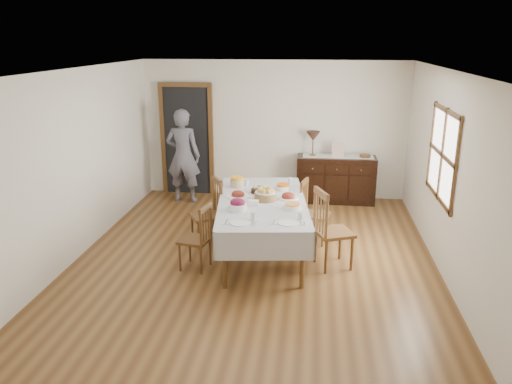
# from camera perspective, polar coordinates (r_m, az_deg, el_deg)

# --- Properties ---
(ground) EXTENTS (6.00, 6.00, 0.00)m
(ground) POSITION_cam_1_polar(r_m,az_deg,el_deg) (7.14, -0.10, -7.54)
(ground) COLOR brown
(room_shell) EXTENTS (5.02, 6.02, 2.65)m
(room_shell) POSITION_cam_1_polar(r_m,az_deg,el_deg) (7.04, -0.87, 6.19)
(room_shell) COLOR silver
(room_shell) RESTS_ON ground
(dining_table) EXTENTS (1.50, 2.51, 0.82)m
(dining_table) POSITION_cam_1_polar(r_m,az_deg,el_deg) (6.98, 0.71, -1.73)
(dining_table) COLOR silver
(dining_table) RESTS_ON ground
(chair_left_near) EXTENTS (0.45, 0.45, 0.91)m
(chair_left_near) POSITION_cam_1_polar(r_m,az_deg,el_deg) (6.70, -6.67, -5.08)
(chair_left_near) COLOR #58371A
(chair_left_near) RESTS_ON ground
(chair_left_far) EXTENTS (0.57, 0.57, 1.01)m
(chair_left_far) POSITION_cam_1_polar(r_m,az_deg,el_deg) (7.47, -5.37, -2.24)
(chair_left_far) COLOR #58371A
(chair_left_far) RESTS_ON ground
(chair_right_near) EXTENTS (0.60, 0.60, 1.10)m
(chair_right_near) POSITION_cam_1_polar(r_m,az_deg,el_deg) (6.74, 8.49, -4.13)
(chair_right_near) COLOR #58371A
(chair_right_near) RESTS_ON ground
(chair_right_far) EXTENTS (0.48, 0.48, 0.96)m
(chair_right_far) POSITION_cam_1_polar(r_m,az_deg,el_deg) (7.58, 6.41, -2.17)
(chair_right_far) COLOR #58371A
(chair_right_far) RESTS_ON ground
(sideboard) EXTENTS (1.45, 0.53, 0.87)m
(sideboard) POSITION_cam_1_polar(r_m,az_deg,el_deg) (9.51, 9.09, 1.45)
(sideboard) COLOR black
(sideboard) RESTS_ON ground
(person) EXTENTS (0.61, 0.41, 1.88)m
(person) POSITION_cam_1_polar(r_m,az_deg,el_deg) (9.40, -8.34, 4.46)
(person) COLOR #5A5864
(person) RESTS_ON ground
(bread_basket) EXTENTS (0.31, 0.31, 0.18)m
(bread_basket) POSITION_cam_1_polar(r_m,az_deg,el_deg) (6.96, 1.07, -0.31)
(bread_basket) COLOR olive
(bread_basket) RESTS_ON dining_table
(egg_basket) EXTENTS (0.23, 0.23, 0.11)m
(egg_basket) POSITION_cam_1_polar(r_m,az_deg,el_deg) (7.30, 0.31, 0.25)
(egg_basket) COLOR black
(egg_basket) RESTS_ON dining_table
(ham_platter_a) EXTENTS (0.33, 0.33, 0.11)m
(ham_platter_a) POSITION_cam_1_polar(r_m,az_deg,el_deg) (7.11, -2.08, -0.34)
(ham_platter_a) COLOR white
(ham_platter_a) RESTS_ON dining_table
(ham_platter_b) EXTENTS (0.27, 0.27, 0.11)m
(ham_platter_b) POSITION_cam_1_polar(r_m,az_deg,el_deg) (7.03, 3.72, -0.55)
(ham_platter_b) COLOR white
(ham_platter_b) RESTS_ON dining_table
(beet_bowl) EXTENTS (0.24, 0.24, 0.16)m
(beet_bowl) POSITION_cam_1_polar(r_m,az_deg,el_deg) (6.56, -2.12, -1.51)
(beet_bowl) COLOR white
(beet_bowl) RESTS_ON dining_table
(carrot_bowl) EXTENTS (0.20, 0.20, 0.09)m
(carrot_bowl) POSITION_cam_1_polar(r_m,az_deg,el_deg) (7.44, 3.09, 0.57)
(carrot_bowl) COLOR white
(carrot_bowl) RESTS_ON dining_table
(pineapple_bowl) EXTENTS (0.22, 0.22, 0.15)m
(pineapple_bowl) POSITION_cam_1_polar(r_m,az_deg,el_deg) (7.59, -2.16, 1.16)
(pineapple_bowl) COLOR tan
(pineapple_bowl) RESTS_ON dining_table
(casserole_dish) EXTENTS (0.24, 0.24, 0.08)m
(casserole_dish) POSITION_cam_1_polar(r_m,az_deg,el_deg) (6.64, 4.21, -1.62)
(casserole_dish) COLOR white
(casserole_dish) RESTS_ON dining_table
(butter_dish) EXTENTS (0.15, 0.11, 0.07)m
(butter_dish) POSITION_cam_1_polar(r_m,az_deg,el_deg) (6.76, -0.32, -1.24)
(butter_dish) COLOR white
(butter_dish) RESTS_ON dining_table
(setting_left) EXTENTS (0.43, 0.31, 0.10)m
(setting_left) POSITION_cam_1_polar(r_m,az_deg,el_deg) (6.16, -1.39, -3.26)
(setting_left) COLOR white
(setting_left) RESTS_ON dining_table
(setting_right) EXTENTS (0.43, 0.31, 0.10)m
(setting_right) POSITION_cam_1_polar(r_m,az_deg,el_deg) (6.17, 4.12, -3.25)
(setting_right) COLOR white
(setting_right) RESTS_ON dining_table
(glass_far_a) EXTENTS (0.06, 0.06, 0.09)m
(glass_far_a) POSITION_cam_1_polar(r_m,az_deg,el_deg) (7.64, -1.06, 1.07)
(glass_far_a) COLOR silver
(glass_far_a) RESTS_ON dining_table
(glass_far_b) EXTENTS (0.06, 0.06, 0.11)m
(glass_far_b) POSITION_cam_1_polar(r_m,az_deg,el_deg) (7.73, 3.90, 1.26)
(glass_far_b) COLOR silver
(glass_far_b) RESTS_ON dining_table
(runner) EXTENTS (1.30, 0.35, 0.01)m
(runner) POSITION_cam_1_polar(r_m,az_deg,el_deg) (9.43, 9.36, 4.07)
(runner) COLOR silver
(runner) RESTS_ON sideboard
(table_lamp) EXTENTS (0.26, 0.26, 0.46)m
(table_lamp) POSITION_cam_1_polar(r_m,az_deg,el_deg) (9.35, 6.54, 6.27)
(table_lamp) COLOR brown
(table_lamp) RESTS_ON sideboard
(picture_frame) EXTENTS (0.22, 0.08, 0.28)m
(picture_frame) POSITION_cam_1_polar(r_m,az_deg,el_deg) (9.31, 9.33, 4.75)
(picture_frame) COLOR #C4AA94
(picture_frame) RESTS_ON sideboard
(deco_bowl) EXTENTS (0.20, 0.20, 0.06)m
(deco_bowl) POSITION_cam_1_polar(r_m,az_deg,el_deg) (9.42, 12.36, 4.04)
(deco_bowl) COLOR #58371A
(deco_bowl) RESTS_ON sideboard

